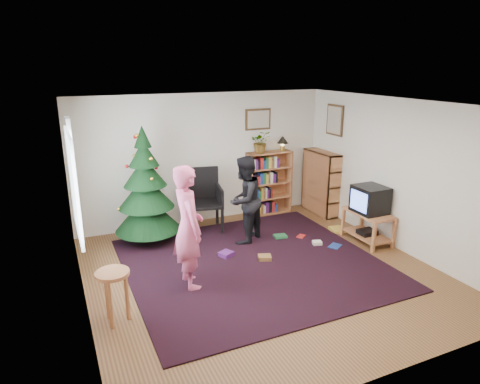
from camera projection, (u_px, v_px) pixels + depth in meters
name	position (u px, v px, depth m)	size (l,w,h in m)	color
floor	(262.00, 272.00, 6.46)	(5.00, 5.00, 0.00)	brown
ceiling	(264.00, 104.00, 5.73)	(5.00, 5.00, 0.00)	white
wall_back	(204.00, 159.00, 8.27)	(5.00, 0.02, 2.50)	silver
wall_front	(388.00, 266.00, 3.91)	(5.00, 0.02, 2.50)	silver
wall_left	(77.00, 218.00, 5.11)	(0.02, 5.00, 2.50)	silver
wall_right	(397.00, 175.00, 7.08)	(0.02, 5.00, 2.50)	silver
rug	(253.00, 263.00, 6.72)	(3.80, 3.60, 0.02)	black
window_pane	(74.00, 185.00, 5.57)	(0.04, 1.20, 1.40)	silver
curtain	(73.00, 173.00, 6.20)	(0.06, 0.35, 1.60)	white
picture_back	(258.00, 119.00, 8.50)	(0.55, 0.03, 0.42)	#4C3319
picture_right	(335.00, 120.00, 8.39)	(0.03, 0.50, 0.60)	#4C3319
christmas_tree	(146.00, 195.00, 7.34)	(1.13, 1.13, 2.05)	#3F2816
bookshelf_back	(269.00, 182.00, 8.84)	(0.95, 0.30, 1.30)	#B57240
bookshelf_right	(321.00, 182.00, 8.86)	(0.30, 0.95, 1.30)	#B57240
tv_stand	(368.00, 224.00, 7.47)	(0.49, 0.88, 0.55)	#B57240
crt_tv	(370.00, 199.00, 7.34)	(0.49, 0.53, 0.46)	black
armchair	(202.00, 196.00, 8.02)	(0.74, 0.75, 1.15)	black
stool	(113.00, 283.00, 5.08)	(0.40, 0.40, 0.67)	#B57240
person_standing	(188.00, 227.00, 5.84)	(0.64, 0.42, 1.75)	#CD5279
person_by_chair	(244.00, 200.00, 7.34)	(0.75, 0.58, 1.54)	black
potted_plant	(261.00, 142.00, 8.51)	(0.40, 0.34, 0.44)	gray
table_lamp	(283.00, 141.00, 8.71)	(0.23, 0.23, 0.31)	#A57F33
floor_clutter	(296.00, 243.00, 7.41)	(2.54, 0.93, 0.08)	#A51E19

